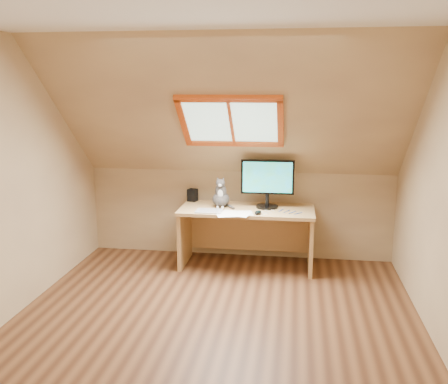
# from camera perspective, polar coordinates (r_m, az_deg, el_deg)

# --- Properties ---
(ground) EXTENTS (3.50, 3.50, 0.00)m
(ground) POSITION_cam_1_polar(r_m,az_deg,el_deg) (4.37, -1.08, -14.71)
(ground) COLOR brown
(ground) RESTS_ON ground
(room_shell) EXTENTS (3.52, 3.52, 2.41)m
(room_shell) POSITION_cam_1_polar(r_m,az_deg,el_deg) (3.84, -1.39, 4.01)
(room_shell) COLOR tan
(room_shell) RESTS_ON ground
(desk) EXTENTS (1.45, 0.63, 0.66)m
(desk) POSITION_cam_1_polar(r_m,az_deg,el_deg) (5.53, 2.67, -3.83)
(desk) COLOR tan
(desk) RESTS_ON ground
(monitor) EXTENTS (0.57, 0.24, 0.53)m
(monitor) POSITION_cam_1_polar(r_m,az_deg,el_deg) (5.39, 4.99, 1.33)
(monitor) COLOR black
(monitor) RESTS_ON desk
(cat) EXTENTS (0.20, 0.23, 0.34)m
(cat) POSITION_cam_1_polar(r_m,az_deg,el_deg) (5.45, -0.37, -0.44)
(cat) COLOR #4A4441
(cat) RESTS_ON desk
(desk_speaker) EXTENTS (0.12, 0.12, 0.14)m
(desk_speaker) POSITION_cam_1_polar(r_m,az_deg,el_deg) (5.73, -3.61, -0.36)
(desk_speaker) COLOR black
(desk_speaker) RESTS_ON desk
(graphics_tablet) EXTENTS (0.28, 0.20, 0.01)m
(graphics_tablet) POSITION_cam_1_polar(r_m,az_deg,el_deg) (5.27, -1.70, -2.18)
(graphics_tablet) COLOR #B2B2B7
(graphics_tablet) RESTS_ON desk
(mouse) EXTENTS (0.10, 0.13, 0.04)m
(mouse) POSITION_cam_1_polar(r_m,az_deg,el_deg) (5.17, 3.90, -2.35)
(mouse) COLOR black
(mouse) RESTS_ON desk
(papers) EXTENTS (0.35, 0.30, 0.01)m
(papers) POSITION_cam_1_polar(r_m,az_deg,el_deg) (5.16, 1.77, -2.52)
(papers) COLOR white
(papers) RESTS_ON desk
(cables) EXTENTS (0.51, 0.26, 0.01)m
(cables) POSITION_cam_1_polar(r_m,az_deg,el_deg) (5.27, 6.47, -2.28)
(cables) COLOR silver
(cables) RESTS_ON desk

